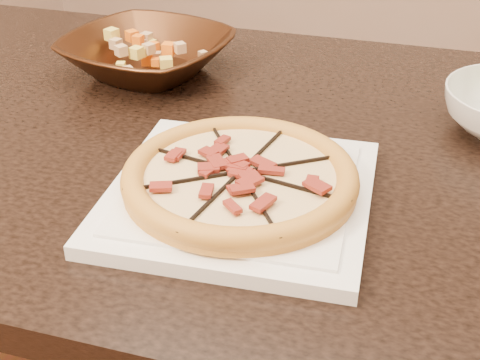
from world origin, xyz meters
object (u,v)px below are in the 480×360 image
at_px(pizza, 240,177).
at_px(bronze_bowl, 148,55).
at_px(plate, 240,194).
at_px(dining_table, 230,196).

xyz_separation_m(pizza, bronze_bowl, (-0.30, 0.29, -0.00)).
bearing_deg(plate, bronze_bowl, 135.41).
relative_size(plate, bronze_bowl, 1.33).
bearing_deg(pizza, bronze_bowl, 135.41).
relative_size(dining_table, pizza, 5.18).
bearing_deg(pizza, dining_table, 118.71).
height_order(dining_table, plate, plate).
bearing_deg(bronze_bowl, dining_table, -32.86).
distance_m(plate, pizza, 0.02).
bearing_deg(dining_table, bronze_bowl, 147.14).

